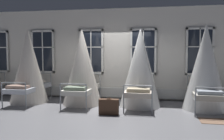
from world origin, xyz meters
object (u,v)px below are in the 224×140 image
object	(u,v)px
cot_fourth	(140,69)
suitcase_dark	(109,107)
cot_third	(82,68)
cot_second	(29,67)
cot_fifth	(205,68)

from	to	relation	value
cot_fourth	suitcase_dark	world-z (taller)	cot_fourth
cot_third	suitcase_dark	bearing A→B (deg)	-136.99
cot_second	cot_fourth	bearing A→B (deg)	-90.94
cot_fourth	cot_fifth	xyz separation A→B (m)	(2.00, -0.07, 0.04)
cot_fifth	cot_third	bearing A→B (deg)	90.29
cot_third	cot_fourth	bearing A→B (deg)	-90.54
cot_second	suitcase_dark	xyz separation A→B (m)	(3.10, -1.17, -1.03)
cot_second	cot_fifth	bearing A→B (deg)	-91.84
cot_second	cot_fourth	xyz separation A→B (m)	(3.90, 0.04, -0.02)
cot_fourth	suitcase_dark	distance (m)	1.76
cot_third	suitcase_dark	xyz separation A→B (m)	(1.15, -1.20, -1.01)
cot_fifth	suitcase_dark	bearing A→B (deg)	113.33
cot_third	cot_fifth	world-z (taller)	cot_fifth
cot_third	cot_fourth	distance (m)	1.95
cot_second	cot_third	size ratio (longest dim) A/B	1.01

